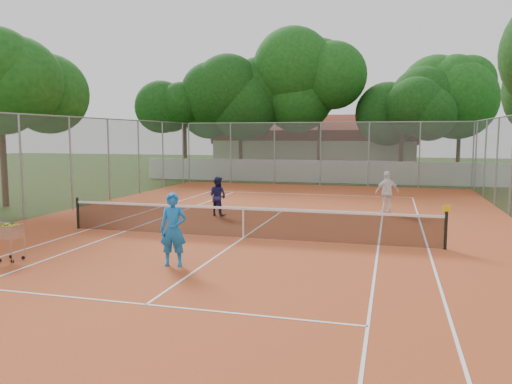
% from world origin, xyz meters
% --- Properties ---
extents(ground, '(120.00, 120.00, 0.00)m').
position_xyz_m(ground, '(0.00, 0.00, 0.00)').
color(ground, '#1C340E').
rests_on(ground, ground).
extents(court_pad, '(18.00, 34.00, 0.02)m').
position_xyz_m(court_pad, '(0.00, 0.00, 0.01)').
color(court_pad, '#AE4821').
rests_on(court_pad, ground).
extents(court_lines, '(10.98, 23.78, 0.01)m').
position_xyz_m(court_lines, '(0.00, 0.00, 0.02)').
color(court_lines, white).
rests_on(court_lines, court_pad).
extents(tennis_net, '(11.88, 0.10, 0.98)m').
position_xyz_m(tennis_net, '(0.00, 0.00, 0.51)').
color(tennis_net, black).
rests_on(tennis_net, court_pad).
extents(perimeter_fence, '(18.00, 34.00, 4.00)m').
position_xyz_m(perimeter_fence, '(0.00, 0.00, 2.00)').
color(perimeter_fence, slate).
rests_on(perimeter_fence, ground).
extents(boundary_wall, '(26.00, 0.30, 1.50)m').
position_xyz_m(boundary_wall, '(0.00, 19.00, 0.75)').
color(boundary_wall, white).
rests_on(boundary_wall, ground).
extents(clubhouse, '(16.40, 9.00, 4.40)m').
position_xyz_m(clubhouse, '(-2.00, 29.00, 2.20)').
color(clubhouse, beige).
rests_on(clubhouse, ground).
extents(tropical_trees, '(29.00, 19.00, 10.00)m').
position_xyz_m(tropical_trees, '(0.00, 22.00, 5.00)').
color(tropical_trees, black).
rests_on(tropical_trees, ground).
extents(player_near, '(0.72, 0.54, 1.81)m').
position_xyz_m(player_near, '(-0.69, -3.65, 0.92)').
color(player_near, blue).
rests_on(player_near, court_pad).
extents(player_far_left, '(0.90, 0.80, 1.56)m').
position_xyz_m(player_far_left, '(-2.23, 3.88, 0.80)').
color(player_far_left, '#1A1B4E').
rests_on(player_far_left, court_pad).
extents(player_far_right, '(1.10, 0.81, 1.73)m').
position_xyz_m(player_far_right, '(4.27, 6.27, 0.89)').
color(player_far_right, white).
rests_on(player_far_right, court_pad).
extents(ball_hopper, '(0.66, 0.66, 1.04)m').
position_xyz_m(ball_hopper, '(-4.89, -4.32, 0.54)').
color(ball_hopper, silver).
rests_on(ball_hopper, court_pad).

